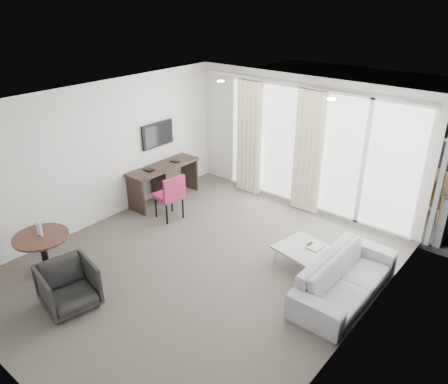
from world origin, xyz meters
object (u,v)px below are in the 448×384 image
Objects in this scene: desk at (164,183)px; coffee_table at (303,256)px; sofa at (345,278)px; desk_chair at (169,196)px; tub_armchair at (69,286)px; rattan_chair_a at (391,178)px; round_table at (44,254)px; rattan_chair_b at (439,196)px.

desk reaches higher than coffee_table.
coffee_table is at bearing 72.51° from sofa.
desk_chair is 1.26× the size of tub_armchair.
rattan_chair_a reaches higher than desk.
rattan_chair_b is (4.12, 5.87, 0.10)m from round_table.
rattan_chair_b is at bearing 50.17° from desk_chair.
rattan_chair_b reaches higher than round_table.
desk_chair reaches higher than round_table.
round_table is (0.49, -2.99, -0.05)m from desk.
desk is at bearing -119.87° from rattan_chair_a.
coffee_table is 0.89m from sofa.
desk is at bearing 152.53° from desk_chair.
round_table is at bearing 89.52° from tub_armchair.
sofa is (0.84, -0.27, 0.13)m from coffee_table.
desk_chair is at bearing 28.46° from tub_armchair.
sofa reaches higher than coffee_table.
round_table is 0.41× the size of sofa.
round_table is 0.97× the size of rattan_chair_b.
coffee_table is at bearing 14.29° from desk_chair.
sofa is at bearing -17.49° from coffee_table.
sofa is 2.35× the size of rattan_chair_b.
tub_armchair is 3.89m from sofa.
coffee_table is at bearing -22.67° from tub_armchair.
desk is 0.81× the size of sofa.
round_table is 4.03m from coffee_table.
tub_armchair is at bearing -89.78° from rattan_chair_a.
sofa is at bearing 9.06° from desk_chair.
tub_armchair reaches higher than coffee_table.
desk is at bearing 82.92° from sofa.
desk is 2.25× the size of tub_armchair.
tub_armchair is at bearing -12.03° from round_table.
tub_armchair is (1.48, -3.20, -0.05)m from desk.
desk_chair is at bearing -118.92° from rattan_chair_b.
tub_armchair is (0.82, -2.70, -0.13)m from desk_chair.
desk_chair reaches higher than sofa.
rattan_chair_b is at bearing -15.72° from tub_armchair.
tub_armchair is at bearing 133.19° from sofa.
tub_armchair is 3.54m from coffee_table.
coffee_table is 3.47m from rattan_chair_a.
desk_chair is 1.23× the size of coffee_table.
rattan_chair_a is at bearing 11.28° from sofa.
desk_chair is 1.07× the size of rattan_chair_b.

